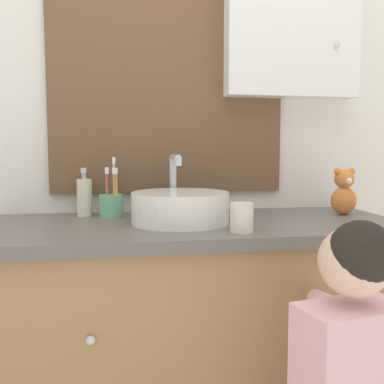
% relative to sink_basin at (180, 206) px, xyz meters
% --- Properties ---
extents(wall_back, '(3.20, 0.18, 2.50)m').
position_rel_sink_basin_xyz_m(wall_back, '(0.06, 0.30, 0.36)').
color(wall_back, silver).
rests_on(wall_back, ground_plane).
extents(vanity_counter, '(1.34, 0.54, 0.87)m').
position_rel_sink_basin_xyz_m(vanity_counter, '(0.04, 0.00, -0.49)').
color(vanity_counter, '#A37A4C').
rests_on(vanity_counter, ground_plane).
extents(sink_basin, '(0.30, 0.35, 0.21)m').
position_rel_sink_basin_xyz_m(sink_basin, '(0.00, 0.00, 0.00)').
color(sink_basin, white).
rests_on(sink_basin, vanity_counter).
extents(toothbrush_holder, '(0.08, 0.08, 0.20)m').
position_rel_sink_basin_xyz_m(toothbrush_holder, '(-0.21, 0.16, -0.01)').
color(toothbrush_holder, '#66B27F').
rests_on(toothbrush_holder, vanity_counter).
extents(soap_dispenser, '(0.05, 0.05, 0.16)m').
position_rel_sink_basin_xyz_m(soap_dispenser, '(-0.30, 0.19, 0.02)').
color(soap_dispenser, beige).
rests_on(soap_dispenser, vanity_counter).
extents(teddy_bear, '(0.09, 0.08, 0.16)m').
position_rel_sink_basin_xyz_m(teddy_bear, '(0.59, 0.07, 0.03)').
color(teddy_bear, orange).
rests_on(teddy_bear, vanity_counter).
extents(drinking_cup, '(0.06, 0.06, 0.08)m').
position_rel_sink_basin_xyz_m(drinking_cup, '(0.14, -0.18, -0.01)').
color(drinking_cup, silver).
rests_on(drinking_cup, vanity_counter).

